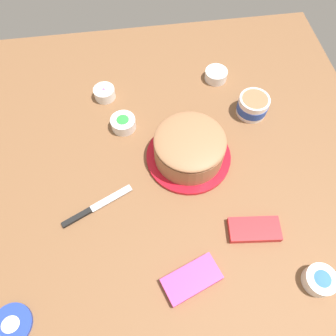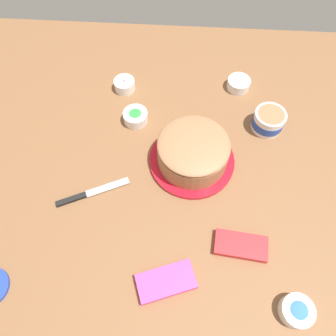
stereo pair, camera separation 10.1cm
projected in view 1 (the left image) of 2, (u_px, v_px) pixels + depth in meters
The scene contains 11 objects.
ground_plane at pixel (157, 182), 1.03m from camera, with size 1.54×1.54×0.00m, color brown.
frosted_cake at pixel (189, 149), 1.03m from camera, with size 0.28×0.28×0.12m.
frosting_tub at pixel (253, 105), 1.14m from camera, with size 0.11×0.11×0.07m.
frosting_tub_lid at pixel (11, 325), 0.82m from camera, with size 0.11×0.11×0.02m.
spreading_knife at pixel (91, 209), 0.98m from camera, with size 0.22×0.12×0.01m.
sprinkle_bowl_rainbow at pixel (104, 93), 1.19m from camera, with size 0.08×0.08×0.04m.
sprinkle_bowl_blue at pixel (320, 280), 0.86m from camera, with size 0.09×0.09×0.04m.
sprinkle_bowl_orange at pixel (216, 75), 1.23m from camera, with size 0.09×0.09×0.04m.
sprinkle_bowl_green at pixel (123, 123), 1.12m from camera, with size 0.09×0.09×0.04m.
candy_box_lower at pixel (192, 279), 0.87m from camera, with size 0.16×0.08×0.02m, color #E53D8E.
candy_box_upper at pixel (254, 229), 0.94m from camera, with size 0.15×0.07×0.02m, color red.
Camera 1 is at (-0.03, -0.46, 0.92)m, focal length 34.04 mm.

